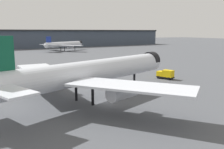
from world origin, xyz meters
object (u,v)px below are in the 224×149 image
at_px(airliner_near_gate, 91,72).
at_px(airliner_far_taxiway, 64,44).
at_px(traffic_cone_near_nose, 30,78).
at_px(service_truck_front, 166,74).

height_order(airliner_near_gate, airliner_far_taxiway, airliner_near_gate).
bearing_deg(airliner_near_gate, traffic_cone_near_nose, 82.66).
height_order(airliner_near_gate, service_truck_front, airliner_near_gate).
relative_size(airliner_far_taxiway, service_truck_front, 6.63).
bearing_deg(traffic_cone_near_nose, airliner_near_gate, -76.53).
height_order(airliner_far_taxiway, traffic_cone_near_nose, airliner_far_taxiway).
relative_size(airliner_near_gate, traffic_cone_near_nose, 70.17).
bearing_deg(airliner_far_taxiway, traffic_cone_near_nose, -139.63).
bearing_deg(service_truck_front, traffic_cone_near_nose, 43.59).
relative_size(airliner_near_gate, airliner_far_taxiway, 1.36).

